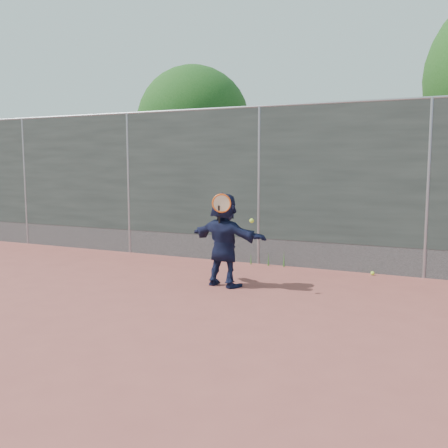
% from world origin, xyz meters
% --- Properties ---
extents(ground, '(80.00, 80.00, 0.00)m').
position_xyz_m(ground, '(0.00, 0.00, 0.00)').
color(ground, '#9E4C42').
rests_on(ground, ground).
extents(player, '(1.44, 0.71, 1.48)m').
position_xyz_m(player, '(0.14, 1.58, 0.74)').
color(player, '#151A3A').
rests_on(player, ground).
extents(ball_ground, '(0.07, 0.07, 0.07)m').
position_xyz_m(ball_ground, '(2.18, 3.35, 0.03)').
color(ball_ground, '#C3F336').
rests_on(ball_ground, ground).
extents(fence, '(20.00, 0.06, 3.03)m').
position_xyz_m(fence, '(-0.00, 3.50, 1.58)').
color(fence, '#38423D').
rests_on(fence, ground).
extents(swing_action, '(0.69, 0.19, 0.51)m').
position_xyz_m(swing_action, '(0.24, 1.38, 1.29)').
color(swing_action, '#EA5916').
rests_on(swing_action, ground).
extents(tree_left, '(3.15, 3.00, 4.53)m').
position_xyz_m(tree_left, '(-2.85, 6.55, 2.94)').
color(tree_left, '#382314').
rests_on(tree_left, ground).
extents(weed_clump, '(0.68, 0.07, 0.30)m').
position_xyz_m(weed_clump, '(0.29, 3.38, 0.13)').
color(weed_clump, '#387226').
rests_on(weed_clump, ground).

